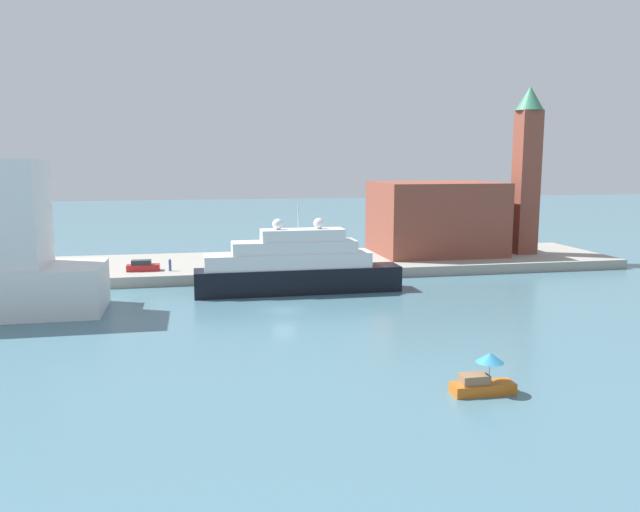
# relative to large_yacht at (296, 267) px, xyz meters

# --- Properties ---
(ground) EXTENTS (400.00, 400.00, 0.00)m
(ground) POSITION_rel_large_yacht_xyz_m (-2.83, -9.10, -3.22)
(ground) COLOR slate
(quay_dock) EXTENTS (110.00, 20.57, 1.43)m
(quay_dock) POSITION_rel_large_yacht_xyz_m (-2.83, 17.18, -2.51)
(quay_dock) COLOR gray
(quay_dock) RESTS_ON ground
(large_yacht) EXTENTS (25.75, 4.27, 11.11)m
(large_yacht) POSITION_rel_large_yacht_xyz_m (0.00, 0.00, 0.00)
(large_yacht) COLOR black
(large_yacht) RESTS_ON ground
(small_motorboat) EXTENTS (4.53, 1.99, 2.99)m
(small_motorboat) POSITION_rel_large_yacht_xyz_m (7.56, -36.59, -2.08)
(small_motorboat) COLOR #C66019
(small_motorboat) RESTS_ON ground
(work_barge) EXTENTS (4.03, 1.98, 0.70)m
(work_barge) POSITION_rel_large_yacht_xyz_m (-29.49, 2.66, -2.87)
(work_barge) COLOR olive
(work_barge) RESTS_ON ground
(harbor_building) EXTENTS (19.17, 15.54, 11.50)m
(harbor_building) POSITION_rel_large_yacht_xyz_m (26.11, 19.62, 3.96)
(harbor_building) COLOR brown
(harbor_building) RESTS_ON quay_dock
(bell_tower) EXTENTS (4.40, 4.40, 26.49)m
(bell_tower) POSITION_rel_large_yacht_xyz_m (40.03, 16.39, 12.46)
(bell_tower) COLOR brown
(bell_tower) RESTS_ON quay_dock
(parked_car) EXTENTS (4.39, 1.65, 1.51)m
(parked_car) POSITION_rel_large_yacht_xyz_m (-19.39, 11.51, -1.15)
(parked_car) COLOR #B21E1E
(parked_car) RESTS_ON quay_dock
(person_figure) EXTENTS (0.36, 0.36, 1.75)m
(person_figure) POSITION_rel_large_yacht_xyz_m (-15.74, 10.77, -0.98)
(person_figure) COLOR #334C8C
(person_figure) RESTS_ON quay_dock
(mooring_bollard) EXTENTS (0.54, 0.54, 0.69)m
(mooring_bollard) POSITION_rel_large_yacht_xyz_m (3.46, 7.79, -1.45)
(mooring_bollard) COLOR black
(mooring_bollard) RESTS_ON quay_dock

